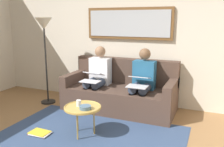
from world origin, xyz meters
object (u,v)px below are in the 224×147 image
at_px(couch, 121,92).
at_px(person_left, 143,80).
at_px(coffee_table, 83,108).
at_px(laptop_silver, 139,81).
at_px(laptop_white, 92,77).
at_px(cup, 79,103).
at_px(person_right, 98,75).
at_px(bowl, 85,107).
at_px(framed_mirror, 129,23).
at_px(standing_lamp, 44,33).
at_px(magazine_stack, 40,133).

relative_size(couch, person_left, 1.75).
relative_size(couch, coffee_table, 3.81).
height_order(laptop_silver, laptop_white, laptop_silver).
height_order(cup, person_right, person_right).
relative_size(bowl, laptop_silver, 0.42).
height_order(cup, laptop_silver, laptop_silver).
distance_m(coffee_table, laptop_white, 0.99).
height_order(person_left, laptop_silver, person_left).
bearing_deg(couch, framed_mirror, -90.00).
height_order(framed_mirror, person_left, framed_mirror).
bearing_deg(standing_lamp, person_left, -173.94).
distance_m(coffee_table, laptop_silver, 1.08).
bearing_deg(person_left, bowl, 69.28).
distance_m(person_left, person_right, 0.86).
bearing_deg(magazine_stack, cup, -156.31).
xyz_separation_m(person_right, standing_lamp, (1.02, 0.20, 0.76)).
bearing_deg(person_right, person_left, 180.00).
bearing_deg(laptop_white, framed_mirror, -121.66).
height_order(couch, magazine_stack, couch).
xyz_separation_m(couch, cup, (0.17, 1.22, 0.16)).
relative_size(coffee_table, standing_lamp, 0.32).
distance_m(person_left, laptop_silver, 0.24).
height_order(person_right, magazine_stack, person_right).
xyz_separation_m(couch, coffee_table, (0.11, 1.22, 0.10)).
relative_size(couch, framed_mirror, 1.19).
bearing_deg(person_right, framed_mirror, -133.13).
bearing_deg(cup, person_right, -77.44).
distance_m(couch, magazine_stack, 1.63).
xyz_separation_m(laptop_white, standing_lamp, (1.02, -0.04, 0.74)).
bearing_deg(cup, magazine_stack, 23.69).
distance_m(coffee_table, person_left, 1.28).
relative_size(cup, magazine_stack, 0.29).
height_order(cup, person_left, person_left).
xyz_separation_m(framed_mirror, person_left, (-0.43, 0.46, -0.94)).
bearing_deg(framed_mirror, person_right, 46.87).
bearing_deg(laptop_silver, magazine_stack, 45.39).
relative_size(cup, person_right, 0.08).
xyz_separation_m(cup, laptop_silver, (-0.60, -0.91, 0.16)).
height_order(person_left, person_right, same).
bearing_deg(bowl, coffee_table, -39.56).
relative_size(framed_mirror, person_right, 1.47).
relative_size(cup, laptop_silver, 0.24).
bearing_deg(standing_lamp, laptop_white, 177.85).
relative_size(laptop_silver, laptop_white, 1.05).
xyz_separation_m(couch, person_left, (-0.43, 0.07, 0.30)).
bearing_deg(bowl, couch, -91.41).
height_order(person_left, standing_lamp, standing_lamp).
distance_m(laptop_silver, person_right, 0.89).
height_order(framed_mirror, coffee_table, framed_mirror).
bearing_deg(person_left, couch, -9.07).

